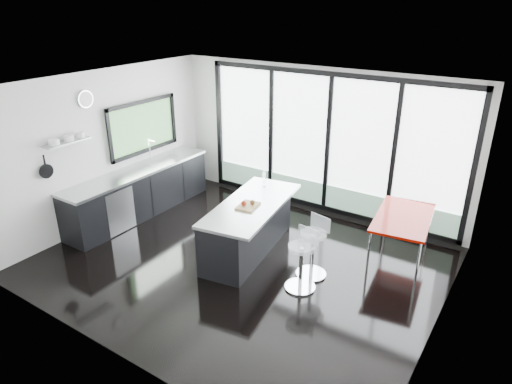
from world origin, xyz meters
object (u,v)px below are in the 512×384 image
Objects in this scene: bar_stool_near at (301,267)px; island at (248,226)px; bar_stool_far at (312,254)px; red_table at (401,238)px.

island is at bearing 167.21° from bar_stool_near.
bar_stool_far is 1.55m from red_table.
bar_stool_far is (-0.02, 0.40, 0.01)m from bar_stool_near.
bar_stool_near is 0.97× the size of bar_stool_far.
bar_stool_far is at bearing -128.65° from red_table.
bar_stool_near is (1.25, -0.48, -0.09)m from island.
red_table reaches higher than bar_stool_far.
island is at bearing -152.79° from red_table.
bar_stool_near is 0.50× the size of red_table.
bar_stool_far is at bearing 101.48° from bar_stool_near.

